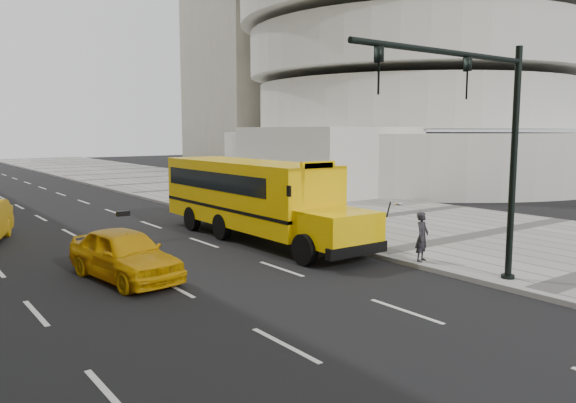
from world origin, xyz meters
TOP-DOWN VIEW (x-y plane):
  - ground at (0.00, 0.00)m, footprint 140.00×140.00m
  - sidewalk_museum at (12.00, 0.00)m, footprint 12.00×140.00m
  - curb_museum at (6.00, 0.00)m, footprint 0.30×140.00m
  - guggenheim at (29.37, 18.51)m, footprint 33.20×42.20m
  - school_bus at (4.50, -0.16)m, footprint 2.96×11.56m
  - taxi_near at (-1.75, -3.34)m, footprint 2.28×4.49m
  - pedestrian at (6.27, -7.26)m, footprint 0.65×0.53m
  - traffic_signal at (5.19, -10.03)m, footprint 6.18×0.36m

SIDE VIEW (x-z plane):
  - ground at x=0.00m, z-range 0.00..0.00m
  - sidewalk_museum at x=12.00m, z-range 0.00..0.15m
  - curb_museum at x=6.00m, z-range 0.00..0.15m
  - taxi_near at x=-1.75m, z-range 0.00..1.46m
  - pedestrian at x=6.27m, z-range 0.15..1.70m
  - school_bus at x=4.50m, z-range 0.17..3.36m
  - traffic_signal at x=5.19m, z-range 0.89..7.29m
  - guggenheim at x=29.37m, z-range -3.92..31.08m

